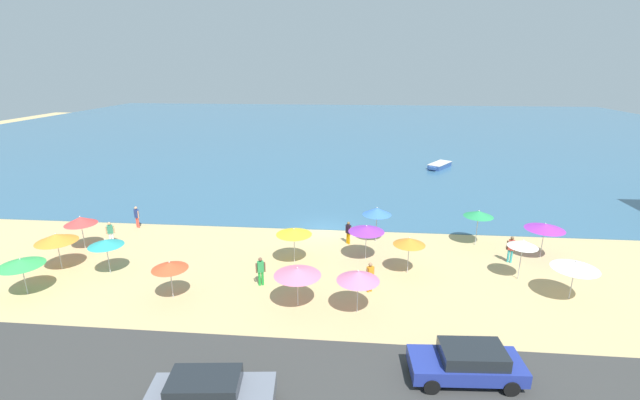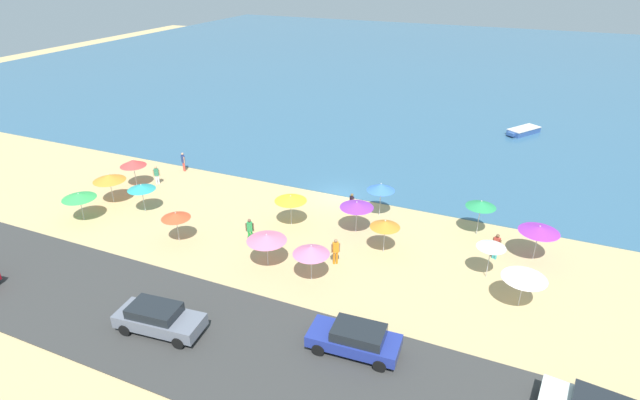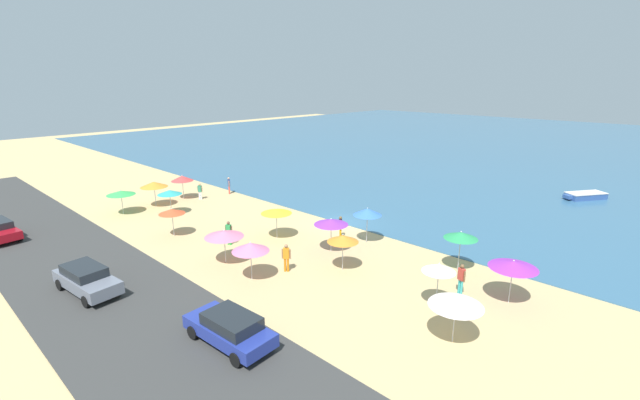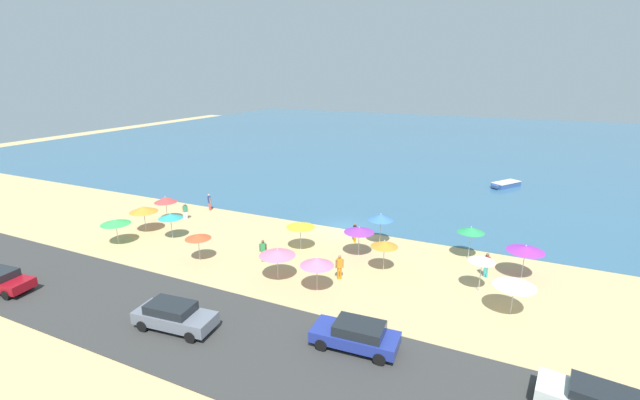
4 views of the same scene
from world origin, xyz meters
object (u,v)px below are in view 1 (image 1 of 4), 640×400
(beach_umbrella_1, at_px, (523,244))
(beach_umbrella_2, at_px, (575,265))
(beach_umbrella_9, at_px, (545,227))
(bather_1, at_px, (511,248))
(beach_umbrella_5, at_px, (297,272))
(bather_5, at_px, (110,232))
(beach_umbrella_12, at_px, (409,241))
(beach_umbrella_14, at_px, (294,232))
(beach_umbrella_11, at_px, (106,243))
(beach_umbrella_8, at_px, (170,266))
(bather_4, at_px, (261,270))
(skiff_nearshore, at_px, (439,165))
(parked_car_1, at_px, (210,393))
(beach_umbrella_10, at_px, (80,221))
(beach_umbrella_6, at_px, (377,211))
(beach_umbrella_4, at_px, (358,276))
(bather_2, at_px, (348,231))
(beach_umbrella_0, at_px, (366,229))
(bather_0, at_px, (370,275))
(parked_car_0, at_px, (468,362))
(beach_umbrella_3, at_px, (479,214))
(beach_umbrella_13, at_px, (56,238))
(bather_3, at_px, (137,216))
(beach_umbrella_7, at_px, (21,263))

(beach_umbrella_1, relative_size, beach_umbrella_2, 1.05)
(beach_umbrella_9, height_order, bather_1, beach_umbrella_9)
(beach_umbrella_5, distance_m, bather_1, 14.48)
(bather_5, bearing_deg, beach_umbrella_12, -7.37)
(beach_umbrella_5, bearing_deg, beach_umbrella_14, 100.49)
(beach_umbrella_14, bearing_deg, beach_umbrella_11, -167.05)
(beach_umbrella_2, relative_size, bather_5, 1.49)
(beach_umbrella_9, relative_size, bather_1, 1.39)
(beach_umbrella_9, distance_m, bather_5, 29.75)
(beach_umbrella_8, distance_m, beach_umbrella_9, 23.33)
(beach_umbrella_5, bearing_deg, beach_umbrella_11, 167.55)
(beach_umbrella_1, bearing_deg, bather_4, -171.86)
(beach_umbrella_9, bearing_deg, beach_umbrella_2, -95.47)
(bather_5, distance_m, skiff_nearshore, 37.94)
(beach_umbrella_8, height_order, parked_car_1, beach_umbrella_8)
(beach_umbrella_12, relative_size, bather_4, 1.35)
(beach_umbrella_11, bearing_deg, beach_umbrella_1, 3.45)
(beach_umbrella_2, bearing_deg, parked_car_1, -150.24)
(beach_umbrella_9, relative_size, beach_umbrella_10, 1.03)
(beach_umbrella_6, xyz_separation_m, bather_5, (-18.91, -2.10, -1.40))
(beach_umbrella_1, xyz_separation_m, parked_car_1, (-14.85, -11.76, -1.43))
(beach_umbrella_10, xyz_separation_m, beach_umbrella_12, (22.05, -1.63, 0.01))
(beach_umbrella_5, bearing_deg, beach_umbrella_4, -6.09)
(beach_umbrella_8, bearing_deg, beach_umbrella_10, 146.69)
(beach_umbrella_5, distance_m, bather_2, 8.93)
(bather_2, relative_size, bather_4, 0.96)
(bather_5, bearing_deg, beach_umbrella_2, -9.70)
(beach_umbrella_6, bearing_deg, beach_umbrella_0, -104.45)
(bather_0, relative_size, parked_car_0, 0.39)
(bather_1, bearing_deg, beach_umbrella_0, -178.08)
(bather_0, bearing_deg, bather_1, 26.83)
(beach_umbrella_2, xyz_separation_m, beach_umbrella_9, (0.51, 5.34, 0.17))
(beach_umbrella_4, xyz_separation_m, beach_umbrella_12, (3.05, 4.69, 0.02))
(beach_umbrella_14, distance_m, bather_1, 13.99)
(beach_umbrella_3, distance_m, bather_5, 26.08)
(beach_umbrella_2, height_order, beach_umbrella_14, beach_umbrella_14)
(beach_umbrella_2, distance_m, beach_umbrella_13, 30.11)
(beach_umbrella_11, bearing_deg, beach_umbrella_2, -1.35)
(beach_umbrella_8, xyz_separation_m, bather_3, (-7.23, 10.09, -0.97))
(bather_1, height_order, parked_car_1, bather_1)
(beach_umbrella_0, relative_size, bather_1, 1.32)
(bather_1, bearing_deg, parked_car_1, -137.04)
(beach_umbrella_11, height_order, parked_car_0, beach_umbrella_11)
(beach_umbrella_10, distance_m, beach_umbrella_12, 22.11)
(beach_umbrella_10, bearing_deg, bather_5, 37.51)
(bather_1, bearing_deg, beach_umbrella_6, 162.41)
(beach_umbrella_7, distance_m, beach_umbrella_11, 4.29)
(beach_umbrella_4, height_order, beach_umbrella_10, beach_umbrella_10)
(beach_umbrella_9, relative_size, beach_umbrella_13, 1.02)
(beach_umbrella_7, height_order, bather_4, beach_umbrella_7)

